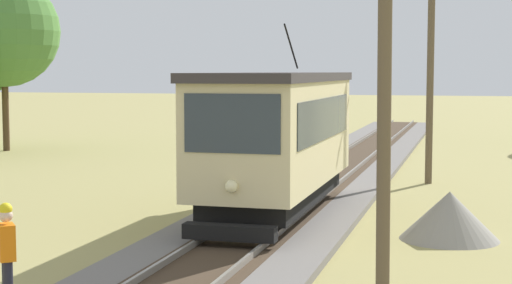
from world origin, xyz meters
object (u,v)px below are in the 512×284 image
object	(u,v)px
utility_pole_near_tram	(385,68)
tree_left_near	(3,31)
utility_pole_mid	(430,76)
gravel_pile	(449,215)
track_worker	(7,252)
red_tram	(277,136)

from	to	relation	value
utility_pole_near_tram	tree_left_near	world-z (taller)	tree_left_near
utility_pole_mid	gravel_pile	world-z (taller)	utility_pole_mid
track_worker	tree_left_near	world-z (taller)	tree_left_near
red_tram	utility_pole_near_tram	bearing A→B (deg)	-62.15
utility_pole_mid	track_worker	bearing A→B (deg)	-108.58
tree_left_near	red_tram	bearing A→B (deg)	-40.00
red_tram	tree_left_near	xyz separation A→B (m)	(-16.99, 14.25, 3.55)
utility_pole_near_tram	gravel_pile	bearing A→B (deg)	79.39
utility_pole_near_tram	utility_pole_mid	world-z (taller)	utility_pole_near_tram
utility_pole_near_tram	utility_pole_mid	bearing A→B (deg)	90.00
red_tram	tree_left_near	bearing A→B (deg)	140.00
track_worker	tree_left_near	xyz separation A→B (m)	(-14.72, 23.16, 4.76)
utility_pole_near_tram	tree_left_near	size ratio (longest dim) A/B	0.91
gravel_pile	utility_pole_near_tram	bearing A→B (deg)	-100.61
red_tram	tree_left_near	distance (m)	22.46
utility_pole_mid	track_worker	world-z (taller)	utility_pole_mid
gravel_pile	tree_left_near	xyz separation A→B (m)	(-21.38, 15.54, 5.19)
gravel_pile	track_worker	xyz separation A→B (m)	(-6.65, -7.62, 0.43)
utility_pole_near_tram	gravel_pile	xyz separation A→B (m)	(0.97, 5.18, -3.36)
track_worker	gravel_pile	bearing A→B (deg)	8.61
red_tram	utility_pole_near_tram	distance (m)	7.51
utility_pole_mid	tree_left_near	bearing A→B (deg)	162.97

